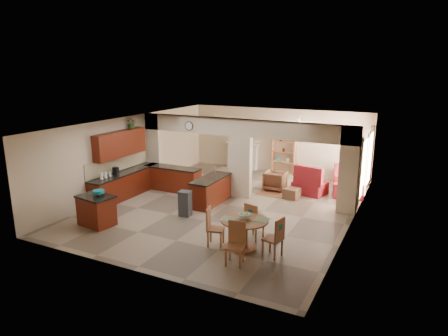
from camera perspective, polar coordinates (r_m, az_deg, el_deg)
The scene contains 39 objects.
floor at distance 13.55m, azimuth 0.58°, elevation -5.30°, with size 10.00×10.00×0.00m, color #87755D.
ceiling at distance 12.89m, azimuth 0.61°, elevation 6.52°, with size 10.00×10.00×0.00m, color white.
wall_back at distance 17.69m, azimuth 7.69°, elevation 3.91°, with size 8.00×8.00×0.00m, color #C7B191.
wall_front at distance 9.11m, azimuth -13.32°, elevation -6.26°, with size 8.00×8.00×0.00m, color #C7B191.
wall_left at distance 15.28m, azimuth -13.04°, elevation 2.04°, with size 10.00×10.00×0.00m, color #C7B191.
wall_right at distance 12.02m, azimuth 18.03°, elevation -1.57°, with size 10.00×10.00×0.00m, color #C7B191.
partition_left_pier at distance 15.87m, azimuth -9.92°, elevation 2.64°, with size 0.60×0.25×2.80m, color #C7B191.
partition_center_pier at distance 14.11m, azimuth 2.36°, elevation 0.14°, with size 0.80×0.25×2.20m, color #C7B191.
partition_right_pier at distance 13.02m, azimuth 17.41°, elevation -0.34°, with size 0.60×0.25×2.80m, color #C7B191.
partition_header at distance 13.83m, azimuth 2.42°, elevation 5.78°, with size 8.00×0.25×0.60m, color #C7B191.
kitchen_counter at distance 14.87m, azimuth -11.23°, elevation -1.92°, with size 2.52×3.29×1.48m.
upper_cabinets at distance 14.47m, azimuth -14.60°, elevation 3.37°, with size 0.35×2.40×0.90m, color #411A07.
peninsula at distance 13.57m, azimuth -1.90°, elevation -3.24°, with size 0.70×1.85×0.91m.
wall_clock at distance 14.63m, azimuth -5.03°, elevation 6.00°, with size 0.34×0.34×0.03m, color #472917.
rug at distance 14.98m, azimuth 8.25°, elevation -3.50°, with size 1.60×1.30×0.01m, color brown.
fireplace at distance 18.26m, azimuth 2.68°, elevation 1.83°, with size 1.60×0.35×1.20m.
shelving_unit at distance 17.51m, azimuth 8.52°, elevation 2.10°, with size 1.00×0.32×1.80m, color #9C6035.
window_a at distance 14.29m, azimuth 19.27°, elevation -0.06°, with size 0.02×0.90×1.90m, color white.
window_b at distance 15.94m, azimuth 20.09°, elevation 1.29°, with size 0.02×0.90×1.90m, color white.
glazed_door at distance 15.14m, azimuth 19.66°, elevation 0.10°, with size 0.02×0.70×2.10m, color white.
drape_a_left at distance 13.71m, azimuth 18.77°, elevation -0.60°, with size 0.10×0.28×2.30m, color #3D1D18.
drape_a_right at distance 14.87m, azimuth 19.43°, elevation 0.47°, with size 0.10×0.28×2.30m, color #3D1D18.
drape_b_left at distance 15.36m, azimuth 19.67°, elevation 0.86°, with size 0.10×0.28×2.30m, color #3D1D18.
drape_b_right at distance 16.52m, azimuth 20.20°, elevation 1.72°, with size 0.10×0.28×2.30m, color #3D1D18.
ceiling_fan at distance 15.19m, azimuth 10.75°, elevation 6.53°, with size 1.00×1.00×0.10m, color white.
kitchen_island at distance 12.34m, azimuth -17.75°, elevation -5.77°, with size 1.13×0.88×0.90m.
teal_bowl at distance 12.19m, azimuth -17.48°, elevation -3.39°, with size 0.33×0.33×0.16m, color teal.
trash_can at distance 12.53m, azimuth -5.57°, elevation -5.22°, with size 0.35×0.30×0.74m, color #2C2D2F.
dining_table at distance 10.19m, azimuth 2.94°, elevation -8.84°, with size 1.21×1.21×0.82m.
fruit_bowl at distance 10.05m, azimuth 2.93°, elevation -6.91°, with size 0.31×0.31×0.16m, color #74BD28.
sofa at distance 15.81m, azimuth 17.26°, elevation -1.60°, with size 1.05×2.69×0.78m, color maroon.
chaise at distance 15.04m, azimuth 12.17°, elevation -2.76°, with size 1.10×0.90×0.44m, color maroon.
armchair at distance 15.23m, azimuth 7.32°, elevation -1.79°, with size 0.76×0.78×0.71m, color maroon.
ottoman at distance 14.38m, azimuth 9.66°, elevation -3.58°, with size 0.50×0.50×0.36m, color maroon.
plant at distance 14.88m, azimuth -13.04°, elevation 6.28°, with size 0.35×0.31×0.39m, color #1D4D14.
chair_north at distance 10.78m, azimuth 4.15°, elevation -7.44°, with size 0.51×0.51×1.02m.
chair_east at distance 9.88m, azimuth 7.41°, elevation -9.62°, with size 0.50×0.50×1.02m.
chair_south at distance 9.54m, azimuth 1.70°, elevation -10.39°, with size 0.49×0.49×1.02m.
chair_west at distance 10.44m, azimuth -1.65°, elevation -8.14°, with size 0.52×0.52×1.02m.
Camera 1 is at (5.56, -11.50, 4.53)m, focal length 32.00 mm.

